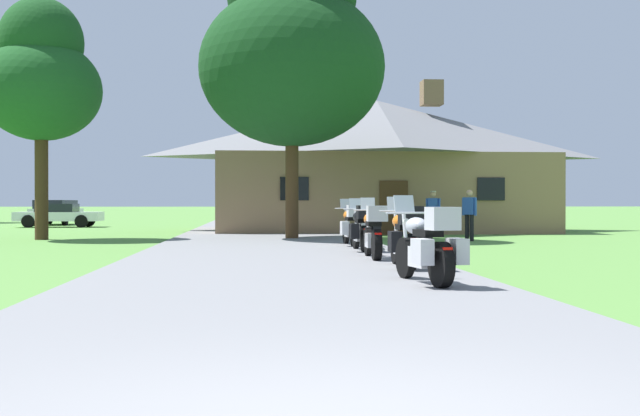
{
  "coord_description": "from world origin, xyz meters",
  "views": [
    {
      "loc": [
        -0.42,
        -3.96,
        1.23
      ],
      "look_at": [
        1.66,
        21.27,
        1.07
      ],
      "focal_mm": 44.23,
      "sensor_mm": 36.0,
      "label": 1
    }
  ],
  "objects_px": {
    "motorcycle_orange_farthest_in_row": "(352,226)",
    "bystander_blue_shirt_near_lodge": "(433,211)",
    "bystander_blue_shirt_beside_signpost": "(469,212)",
    "parked_white_suv_far_left": "(57,211)",
    "motorcycle_black_fourth_in_row": "(362,229)",
    "motorcycle_orange_second_in_row": "(405,238)",
    "motorcycle_silver_nearest_to_camera": "(428,246)",
    "tree_left_near": "(41,77)",
    "parked_white_sedan_far_left": "(59,215)",
    "motorcycle_orange_third_in_row": "(373,232)",
    "tree_by_lodge_front": "(292,45)"
  },
  "relations": [
    {
      "from": "motorcycle_orange_farthest_in_row",
      "to": "motorcycle_orange_second_in_row",
      "type": "bearing_deg",
      "value": -92.25
    },
    {
      "from": "motorcycle_orange_third_in_row",
      "to": "motorcycle_black_fourth_in_row",
      "type": "xyz_separation_m",
      "value": [
        0.12,
        2.62,
        -0.01
      ]
    },
    {
      "from": "motorcycle_orange_farthest_in_row",
      "to": "parked_white_suv_far_left",
      "type": "bearing_deg",
      "value": 117.31
    },
    {
      "from": "bystander_blue_shirt_near_lodge",
      "to": "parked_white_suv_far_left",
      "type": "height_order",
      "value": "bystander_blue_shirt_near_lodge"
    },
    {
      "from": "parked_white_suv_far_left",
      "to": "bystander_blue_shirt_near_lodge",
      "type": "bearing_deg",
      "value": -41.07
    },
    {
      "from": "motorcycle_silver_nearest_to_camera",
      "to": "motorcycle_black_fourth_in_row",
      "type": "xyz_separation_m",
      "value": [
        0.11,
        7.93,
        0.0
      ]
    },
    {
      "from": "tree_by_lodge_front",
      "to": "parked_white_sedan_far_left",
      "type": "relative_size",
      "value": 2.52
    },
    {
      "from": "motorcycle_silver_nearest_to_camera",
      "to": "motorcycle_orange_second_in_row",
      "type": "distance_m",
      "value": 2.85
    },
    {
      "from": "motorcycle_orange_third_in_row",
      "to": "bystander_blue_shirt_beside_signpost",
      "type": "distance_m",
      "value": 9.66
    },
    {
      "from": "motorcycle_orange_second_in_row",
      "to": "tree_by_lodge_front",
      "type": "height_order",
      "value": "tree_by_lodge_front"
    },
    {
      "from": "motorcycle_orange_second_in_row",
      "to": "parked_white_sedan_far_left",
      "type": "relative_size",
      "value": 0.49
    },
    {
      "from": "parked_white_suv_far_left",
      "to": "motorcycle_orange_second_in_row",
      "type": "bearing_deg",
      "value": -64.01
    },
    {
      "from": "motorcycle_orange_third_in_row",
      "to": "motorcycle_orange_second_in_row",
      "type": "bearing_deg",
      "value": -83.92
    },
    {
      "from": "motorcycle_orange_third_in_row",
      "to": "motorcycle_black_fourth_in_row",
      "type": "height_order",
      "value": "same"
    },
    {
      "from": "bystander_blue_shirt_beside_signpost",
      "to": "parked_white_suv_far_left",
      "type": "bearing_deg",
      "value": 0.47
    },
    {
      "from": "motorcycle_orange_second_in_row",
      "to": "motorcycle_black_fourth_in_row",
      "type": "bearing_deg",
      "value": 91.31
    },
    {
      "from": "motorcycle_orange_third_in_row",
      "to": "bystander_blue_shirt_beside_signpost",
      "type": "bearing_deg",
      "value": 63.68
    },
    {
      "from": "motorcycle_orange_second_in_row",
      "to": "motorcycle_orange_third_in_row",
      "type": "relative_size",
      "value": 1.0
    },
    {
      "from": "tree_left_near",
      "to": "motorcycle_silver_nearest_to_camera",
      "type": "bearing_deg",
      "value": -58.82
    },
    {
      "from": "motorcycle_black_fourth_in_row",
      "to": "motorcycle_orange_farthest_in_row",
      "type": "distance_m",
      "value": 2.49
    },
    {
      "from": "motorcycle_black_fourth_in_row",
      "to": "parked_white_sedan_far_left",
      "type": "bearing_deg",
      "value": 118.2
    },
    {
      "from": "motorcycle_orange_third_in_row",
      "to": "bystander_blue_shirt_beside_signpost",
      "type": "xyz_separation_m",
      "value": [
        4.45,
        8.57,
        0.31
      ]
    },
    {
      "from": "motorcycle_orange_third_in_row",
      "to": "motorcycle_orange_farthest_in_row",
      "type": "height_order",
      "value": "same"
    },
    {
      "from": "bystander_blue_shirt_near_lodge",
      "to": "bystander_blue_shirt_beside_signpost",
      "type": "relative_size",
      "value": 1.01
    },
    {
      "from": "motorcycle_silver_nearest_to_camera",
      "to": "motorcycle_black_fourth_in_row",
      "type": "bearing_deg",
      "value": 79.98
    },
    {
      "from": "motorcycle_orange_second_in_row",
      "to": "motorcycle_orange_farthest_in_row",
      "type": "bearing_deg",
      "value": 90.59
    },
    {
      "from": "tree_left_near",
      "to": "parked_white_sedan_far_left",
      "type": "xyz_separation_m",
      "value": [
        -2.86,
        14.05,
        -4.84
      ]
    },
    {
      "from": "motorcycle_black_fourth_in_row",
      "to": "bystander_blue_shirt_near_lodge",
      "type": "height_order",
      "value": "bystander_blue_shirt_near_lodge"
    },
    {
      "from": "motorcycle_silver_nearest_to_camera",
      "to": "tree_by_lodge_front",
      "type": "distance_m",
      "value": 16.3
    },
    {
      "from": "tree_by_lodge_front",
      "to": "tree_left_near",
      "type": "distance_m",
      "value": 8.5
    },
    {
      "from": "motorcycle_orange_third_in_row",
      "to": "parked_white_suv_far_left",
      "type": "distance_m",
      "value": 32.37
    },
    {
      "from": "bystander_blue_shirt_beside_signpost",
      "to": "tree_by_lodge_front",
      "type": "bearing_deg",
      "value": 36.72
    },
    {
      "from": "motorcycle_orange_third_in_row",
      "to": "bystander_blue_shirt_near_lodge",
      "type": "xyz_separation_m",
      "value": [
        4.13,
        12.43,
        0.33
      ]
    },
    {
      "from": "tree_left_near",
      "to": "bystander_blue_shirt_beside_signpost",
      "type": "bearing_deg",
      "value": -8.42
    },
    {
      "from": "motorcycle_orange_third_in_row",
      "to": "tree_left_near",
      "type": "distance_m",
      "value": 15.18
    },
    {
      "from": "motorcycle_orange_farthest_in_row",
      "to": "bystander_blue_shirt_near_lodge",
      "type": "relative_size",
      "value": 1.24
    },
    {
      "from": "motorcycle_orange_farthest_in_row",
      "to": "motorcycle_black_fourth_in_row",
      "type": "bearing_deg",
      "value": -93.72
    },
    {
      "from": "tree_left_near",
      "to": "parked_white_sedan_far_left",
      "type": "relative_size",
      "value": 1.93
    },
    {
      "from": "motorcycle_orange_second_in_row",
      "to": "parked_white_suv_far_left",
      "type": "height_order",
      "value": "parked_white_suv_far_left"
    },
    {
      "from": "motorcycle_orange_second_in_row",
      "to": "parked_white_suv_far_left",
      "type": "relative_size",
      "value": 0.45
    },
    {
      "from": "motorcycle_black_fourth_in_row",
      "to": "parked_white_sedan_far_left",
      "type": "distance_m",
      "value": 25.44
    },
    {
      "from": "bystander_blue_shirt_beside_signpost",
      "to": "parked_white_suv_far_left",
      "type": "height_order",
      "value": "bystander_blue_shirt_beside_signpost"
    },
    {
      "from": "tree_by_lodge_front",
      "to": "parked_white_sedan_far_left",
      "type": "distance_m",
      "value": 19.55
    },
    {
      "from": "motorcycle_silver_nearest_to_camera",
      "to": "parked_white_suv_far_left",
      "type": "height_order",
      "value": "parked_white_suv_far_left"
    },
    {
      "from": "parked_white_suv_far_left",
      "to": "motorcycle_silver_nearest_to_camera",
      "type": "bearing_deg",
      "value": -66.06
    },
    {
      "from": "motorcycle_silver_nearest_to_camera",
      "to": "parked_white_suv_far_left",
      "type": "relative_size",
      "value": 0.44
    },
    {
      "from": "bystander_blue_shirt_near_lodge",
      "to": "tree_by_lodge_front",
      "type": "xyz_separation_m",
      "value": [
        -5.4,
        -2.6,
        5.56
      ]
    },
    {
      "from": "motorcycle_black_fourth_in_row",
      "to": "motorcycle_orange_farthest_in_row",
      "type": "height_order",
      "value": "same"
    },
    {
      "from": "motorcycle_silver_nearest_to_camera",
      "to": "bystander_blue_shirt_near_lodge",
      "type": "relative_size",
      "value": 1.23
    },
    {
      "from": "motorcycle_silver_nearest_to_camera",
      "to": "tree_left_near",
      "type": "bearing_deg",
      "value": 111.99
    }
  ]
}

